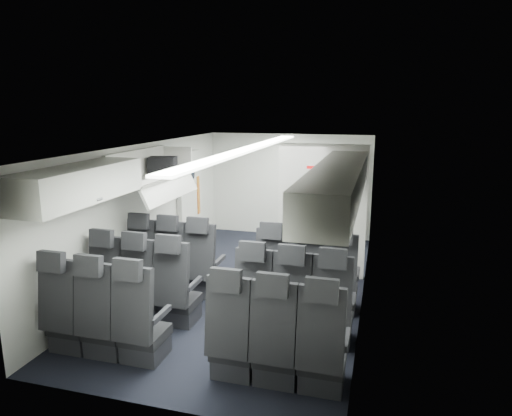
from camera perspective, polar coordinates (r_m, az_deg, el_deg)
The scene contains 14 objects.
cabin_shell at distance 6.78m, azimuth -0.91°, elevation -0.93°, with size 3.41×6.01×2.16m.
seat_row_front at distance 6.50m, azimuth -2.24°, elevation -8.18°, with size 3.33×0.56×1.24m.
seat_row_mid at distance 5.72m, azimuth -5.04°, elevation -11.26°, with size 3.33×0.56×1.24m.
seat_row_rear at distance 4.97m, azimuth -8.81°, elevation -15.23°, with size 3.33×0.56×1.24m.
overhead_bin_left_rear at distance 5.48m, azimuth -21.34°, elevation 2.79°, with size 0.53×1.80×0.40m.
overhead_bin_left_front_open at distance 6.98m, azimuth -12.98°, elevation 4.27°, with size 0.64×1.70×0.72m.
overhead_bin_right_rear at distance 4.43m, azimuth 9.14°, elevation 1.32°, with size 0.53×1.80×0.40m.
overhead_bin_right_front at distance 6.14m, azimuth 11.04°, elevation 4.41°, with size 0.53×1.70×0.40m.
bulkhead_partition at distance 7.36m, azimuth 8.22°, elevation -0.36°, with size 1.40×0.15×2.13m.
galley_unit at distance 9.25m, azimuth 9.58°, elevation 1.48°, with size 0.85×0.52×1.90m.
boarding_door at distance 8.79m, azimuth -8.30°, elevation 0.98°, with size 0.12×1.27×1.86m.
flight_attendant at distance 8.29m, azimuth 4.75°, elevation -0.80°, with size 0.58×0.38×1.59m, color black.
carry_on_bag at distance 7.19m, azimuth -11.60°, elevation 5.32°, with size 0.41×0.29×0.25m, color black.
papers at distance 8.15m, azimuth 6.02°, elevation 0.76°, with size 0.22×0.02×0.16m, color white.
Camera 1 is at (1.87, -6.32, 2.72)m, focal length 32.00 mm.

